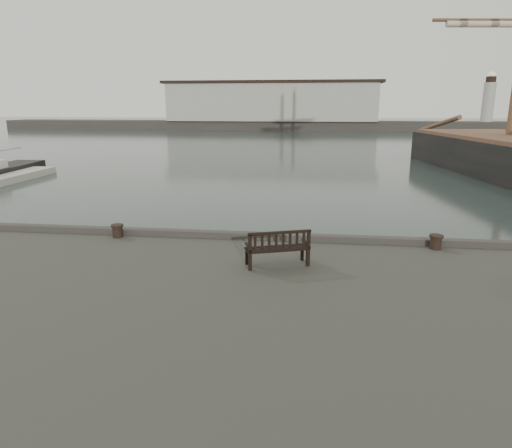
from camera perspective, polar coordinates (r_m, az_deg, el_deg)
The scene contains 5 objects.
ground at distance 14.16m, azimuth -1.65°, elevation -7.68°, with size 400.00×400.00×0.00m, color black.
breakwater at distance 105.15m, azimuth 3.84°, elevation 14.00°, with size 140.00×9.50×12.20m.
bench at distance 11.16m, azimuth 2.68°, elevation -3.81°, with size 1.64×1.03×0.89m.
bollard_left at distance 14.16m, azimuth -16.93°, elevation -0.83°, with size 0.37×0.37×0.39m, color black.
bollard_right at distance 13.37m, azimuth 21.56°, elevation -2.10°, with size 0.38×0.38×0.40m, color black.
Camera 1 is at (2.07, -12.93, 5.37)m, focal length 32.00 mm.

